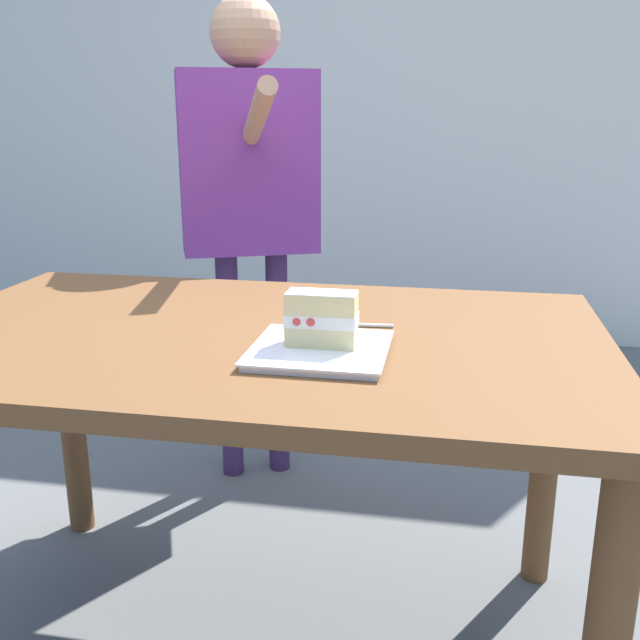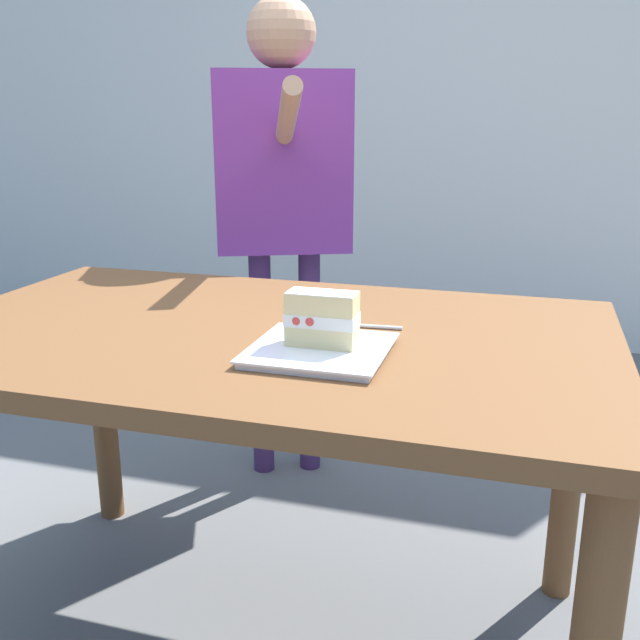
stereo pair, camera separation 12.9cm
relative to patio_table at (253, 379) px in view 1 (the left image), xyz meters
name	(u,v)px [view 1 (the left image)]	position (x,y,z in m)	size (l,w,h in m)	color
patio_table	(253,379)	(0.00, 0.00, 0.00)	(1.43, 0.87, 0.76)	brown
dessert_plate	(320,350)	(0.16, -0.12, 0.11)	(0.25, 0.25, 0.02)	white
cake_slice	(321,319)	(0.16, -0.11, 0.17)	(0.13, 0.07, 0.10)	#EAD18C
dessert_fork	(346,324)	(0.18, 0.07, 0.11)	(0.17, 0.03, 0.01)	silver
diner_person	(249,172)	(-0.23, 0.81, 0.36)	(0.45, 0.58, 1.52)	#452855
parked_car_near	(273,137)	(-3.34, 13.40, 0.07)	(3.46, 4.30, 1.36)	beige
parked_car_far	(202,131)	(-6.37, 17.58, 0.09)	(2.75, 4.17, 1.40)	maroon
patio_building	(248,91)	(-1.25, 4.36, 0.70)	(5.89, 3.73, 2.72)	silver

